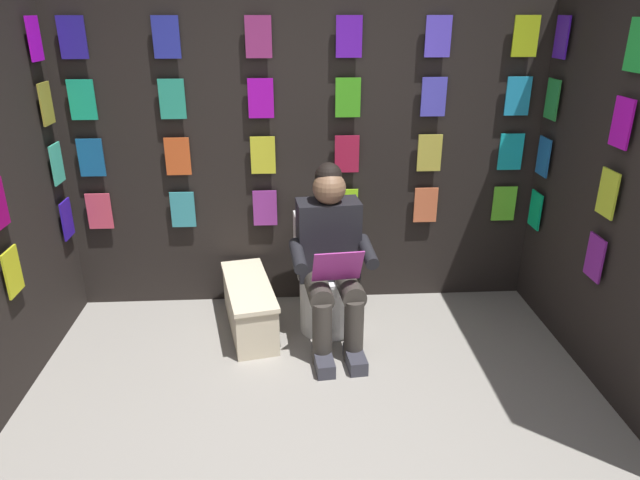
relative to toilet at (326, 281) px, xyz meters
The scene contains 5 objects.
display_wall_back 0.89m from the toilet, 74.62° to the right, with size 3.44×0.14×2.18m.
display_wall_left 1.88m from the toilet, 158.48° to the left, with size 0.14×2.05×2.18m.
toilet is the anchor object (origin of this frame).
person_reading 0.35m from the toilet, 94.83° to the left, with size 0.55×0.71×1.19m.
comic_longbox_near 0.55m from the toilet, ahead, with size 0.44×0.85×0.35m.
Camera 1 is at (0.12, 1.86, 2.07)m, focal length 31.85 mm.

